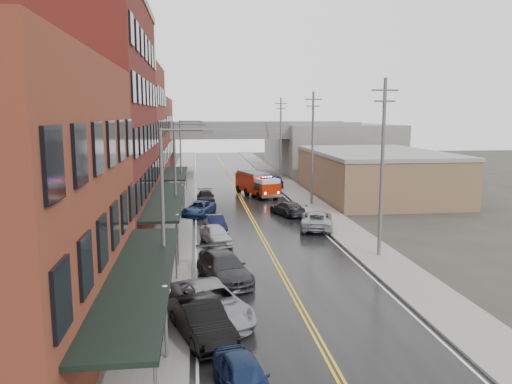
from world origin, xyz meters
TOP-DOWN VIEW (x-y plane):
  - ground at (0.00, 0.00)m, footprint 220.00×220.00m
  - road at (0.00, 30.00)m, footprint 11.00×160.00m
  - sidewalk_left at (-7.30, 30.00)m, footprint 3.00×160.00m
  - sidewalk_right at (7.30, 30.00)m, footprint 3.00×160.00m
  - curb_left at (-5.65, 30.00)m, footprint 0.30×160.00m
  - curb_right at (5.65, 30.00)m, footprint 0.30×160.00m
  - brick_building_b at (-13.30, 23.00)m, footprint 9.00×20.00m
  - brick_building_c at (-13.30, 40.50)m, footprint 9.00×15.00m
  - brick_building_far at (-13.30, 58.00)m, footprint 9.00×20.00m
  - tan_building at (16.00, 40.00)m, footprint 14.00×22.00m
  - right_far_block at (18.00, 70.00)m, footprint 18.00×30.00m
  - awning_0 at (-7.49, 4.00)m, footprint 2.60×16.00m
  - awning_1 at (-7.49, 23.00)m, footprint 2.60×18.00m
  - awning_2 at (-7.49, 40.50)m, footprint 2.60×13.00m
  - globe_lamp_0 at (-6.40, 2.00)m, footprint 0.44×0.44m
  - globe_lamp_1 at (-6.40, 16.00)m, footprint 0.44×0.44m
  - globe_lamp_2 at (-6.40, 30.00)m, footprint 0.44×0.44m
  - street_lamp_0 at (-6.55, 8.00)m, footprint 2.64×0.22m
  - street_lamp_1 at (-6.55, 24.00)m, footprint 2.64×0.22m
  - street_lamp_2 at (-6.55, 40.00)m, footprint 2.64×0.22m
  - utility_pole_0 at (7.20, 15.00)m, footprint 1.80×0.24m
  - utility_pole_1 at (7.20, 35.00)m, footprint 1.80×0.24m
  - utility_pole_2 at (7.20, 55.00)m, footprint 1.80×0.24m
  - overpass at (0.00, 62.00)m, footprint 40.00×10.00m
  - fire_truck at (2.12, 41.53)m, footprint 4.86×8.01m
  - parked_car_left_0 at (-3.60, -0.80)m, footprint 2.33×4.16m
  - parked_car_left_1 at (-5.00, 3.89)m, footprint 3.18×5.28m
  - parked_car_left_2 at (-4.56, 5.80)m, footprint 4.59×6.59m
  - parked_car_left_3 at (-3.60, 11.30)m, footprint 3.58×5.99m
  - parked_car_left_4 at (-3.73, 19.86)m, footprint 2.69×4.52m
  - parked_car_left_5 at (-3.60, 23.90)m, footprint 1.94×4.19m
  - parked_car_left_6 at (-4.90, 30.68)m, footprint 3.76×5.35m
  - parked_car_left_7 at (-4.11, 37.26)m, footprint 1.94×4.72m
  - parked_car_right_0 at (4.99, 23.80)m, footprint 3.92×6.15m
  - parked_car_right_1 at (3.60, 29.80)m, footprint 3.27×5.11m
  - parked_car_right_2 at (3.68, 44.17)m, footprint 2.37×4.94m
  - parked_car_right_3 at (4.75, 47.80)m, footprint 2.51×5.15m

SIDE VIEW (x-z plane):
  - ground at x=0.00m, z-range 0.00..0.00m
  - road at x=0.00m, z-range 0.00..0.02m
  - sidewalk_left at x=-7.30m, z-range 0.00..0.15m
  - sidewalk_right at x=7.30m, z-range 0.00..0.15m
  - curb_left at x=-5.65m, z-range 0.00..0.15m
  - curb_right at x=5.65m, z-range 0.00..0.15m
  - parked_car_left_5 at x=-3.60m, z-range 0.00..1.33m
  - parked_car_left_0 at x=-3.60m, z-range 0.00..1.34m
  - parked_car_left_6 at x=-4.90m, z-range 0.00..1.36m
  - parked_car_left_7 at x=-4.11m, z-range 0.00..1.37m
  - parked_car_right_1 at x=3.60m, z-range 0.00..1.38m
  - parked_car_left_4 at x=-3.73m, z-range 0.00..1.44m
  - parked_car_right_0 at x=4.99m, z-range 0.00..1.58m
  - parked_car_left_3 at x=-3.60m, z-range 0.00..1.63m
  - parked_car_right_3 at x=4.75m, z-range 0.00..1.63m
  - parked_car_right_2 at x=3.68m, z-range 0.00..1.63m
  - parked_car_left_1 at x=-5.00m, z-range 0.00..1.64m
  - parked_car_left_2 at x=-4.56m, z-range 0.00..1.67m
  - fire_truck at x=2.12m, z-range 0.12..2.90m
  - globe_lamp_0 at x=-6.40m, z-range 0.75..3.87m
  - globe_lamp_1 at x=-6.40m, z-range 0.75..3.87m
  - globe_lamp_2 at x=-6.40m, z-range 0.75..3.87m
  - tan_building at x=16.00m, z-range 0.00..5.00m
  - awning_2 at x=-7.49m, z-range 1.44..4.53m
  - awning_0 at x=-7.49m, z-range 1.44..4.53m
  - awning_1 at x=-7.49m, z-range 1.44..4.53m
  - right_far_block at x=18.00m, z-range 0.00..8.00m
  - street_lamp_0 at x=-6.55m, z-range 0.69..9.69m
  - street_lamp_1 at x=-6.55m, z-range 0.69..9.69m
  - street_lamp_2 at x=-6.55m, z-range 0.69..9.69m
  - overpass at x=0.00m, z-range 2.24..9.74m
  - brick_building_far at x=-13.30m, z-range 0.00..12.00m
  - utility_pole_0 at x=7.20m, z-range 0.31..12.31m
  - utility_pole_1 at x=7.20m, z-range 0.31..12.31m
  - utility_pole_2 at x=7.20m, z-range 0.31..12.31m
  - brick_building_c at x=-13.30m, z-range 0.00..15.00m
  - brick_building_b at x=-13.30m, z-range 0.00..18.00m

